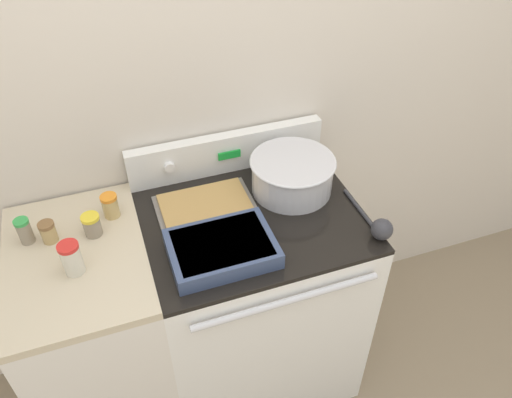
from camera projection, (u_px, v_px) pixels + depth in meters
The scene contains 13 objects.
kitchen_wall at pixel (220, 96), 1.87m from camera, with size 8.00×0.05×2.50m.
stove_range at pixel (253, 299), 2.11m from camera, with size 0.79×0.68×0.95m.
control_panel at pixel (227, 152), 1.96m from camera, with size 0.79×0.07×0.16m.
side_counter at pixel (103, 341), 1.94m from camera, with size 0.46×0.65×0.96m.
mixing_bowl at pixel (292, 173), 1.87m from camera, with size 0.32×0.32×0.14m.
casserole_dish at pixel (222, 248), 1.63m from camera, with size 0.34×0.25×0.06m.
baking_tray at pixel (205, 204), 1.83m from camera, with size 0.36×0.21×0.02m.
ladle at pixel (380, 227), 1.70m from camera, with size 0.08×0.30×0.08m.
spice_jar_orange_cap at pixel (110, 206), 1.75m from camera, with size 0.06×0.06×0.09m.
spice_jar_yellow_cap at pixel (92, 225), 1.69m from camera, with size 0.06×0.06×0.08m.
spice_jar_red_cap at pixel (72, 258), 1.54m from camera, with size 0.07×0.07×0.12m.
spice_jar_brown_cap at pixel (48, 232), 1.66m from camera, with size 0.05×0.05×0.08m.
spice_jar_green_cap at pixel (25, 231), 1.65m from camera, with size 0.05×0.05×0.09m.
Camera 1 is at (-0.44, -0.94, 2.16)m, focal length 35.00 mm.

